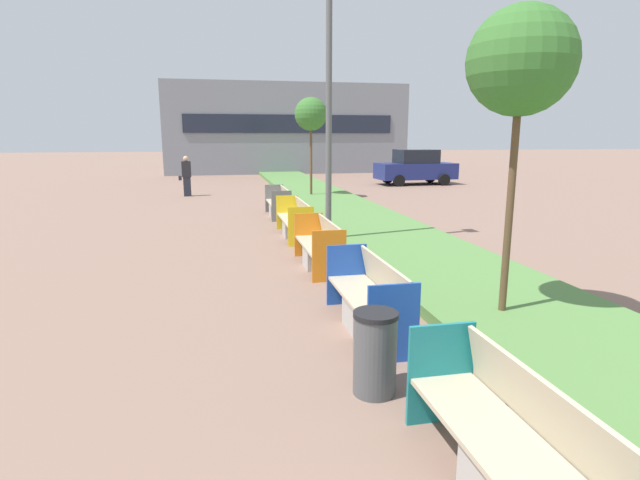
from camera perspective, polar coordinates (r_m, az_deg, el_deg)
planter_grass_strip at (r=11.51m, az=10.02°, el=-0.78°), size 2.80×120.00×0.18m
building_backdrop at (r=38.06m, az=-4.20°, el=12.52°), size 16.76×7.33×6.13m
bench_teal_frame at (r=3.95m, az=21.86°, el=-22.68°), size 0.65×2.37×0.94m
bench_blue_frame at (r=6.78m, az=5.62°, el=-7.11°), size 0.65×2.15×0.94m
bench_orange_frame at (r=9.85m, az=-0.03°, el=-1.07°), size 0.65×2.07×0.94m
bench_yellow_frame at (r=12.91m, az=-2.85°, el=2.03°), size 0.65×2.35×0.94m
bench_grey_frame at (r=16.26m, az=-4.72°, el=3.99°), size 0.65×2.03×0.94m
litter_bin at (r=5.15m, az=6.30°, el=-12.69°), size 0.45×0.45×0.86m
street_lamp_post at (r=11.79m, az=1.04°, el=20.84°), size 0.24×0.44×8.06m
sapling_tree_near at (r=7.15m, az=22.01°, el=18.25°), size 1.38×1.38×4.18m
sapling_tree_far at (r=20.80m, az=-1.05°, el=14.14°), size 1.33×1.33×4.10m
pedestrian_walking at (r=22.44m, az=-15.01°, el=7.10°), size 0.53×0.24×1.73m
parked_car_distant at (r=27.56m, az=10.87°, el=8.15°), size 4.28×2.00×1.86m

